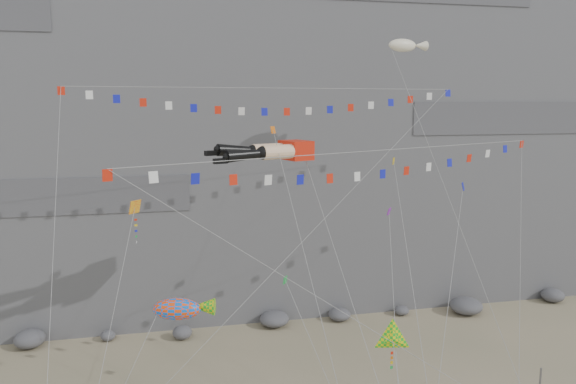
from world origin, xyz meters
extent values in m
cube|color=slate|center=(0.00, 32.00, 25.00)|extent=(80.00, 28.00, 50.00)
cube|color=red|center=(-0.32, 7.63, 16.27)|extent=(2.19, 2.55, 1.27)
cylinder|color=#FFCE9F|center=(-1.86, 6.41, 16.27)|extent=(2.34, 1.60, 0.94)
sphere|color=black|center=(-2.87, 6.05, 16.27)|extent=(0.86, 0.86, 0.86)
cone|color=black|center=(-4.07, 5.63, 16.19)|extent=(2.68, 1.60, 0.88)
cube|color=black|center=(-5.68, 5.06, 15.91)|extent=(0.91, 0.63, 0.31)
cylinder|color=#FFCE9F|center=(-2.28, 7.61, 16.27)|extent=(2.34, 1.60, 0.94)
sphere|color=black|center=(-3.30, 7.25, 16.27)|extent=(0.86, 0.86, 0.86)
cone|color=black|center=(-4.49, 6.82, 16.39)|extent=(2.70, 1.60, 0.94)
cube|color=black|center=(-6.10, 6.25, 16.30)|extent=(0.91, 0.63, 0.31)
cylinder|color=gray|center=(0.78, -0.76, 8.16)|extent=(0.03, 0.03, 23.44)
cylinder|color=gray|center=(-8.19, 3.86, 10.25)|extent=(0.03, 0.03, 28.49)
cylinder|color=gray|center=(7.52, 1.00, 8.30)|extent=(0.03, 0.03, 19.00)
cylinder|color=gray|center=(-12.26, -0.33, 6.92)|extent=(0.03, 0.03, 15.01)
cylinder|color=gray|center=(10.29, 4.09, 11.85)|extent=(0.03, 0.03, 27.76)
cylinder|color=gray|center=(-1.02, 0.19, 8.86)|extent=(0.03, 0.03, 22.40)
cylinder|color=gray|center=(3.68, -0.43, 6.15)|extent=(0.03, 0.03, 17.18)
cylinder|color=gray|center=(-0.67, -1.44, 4.37)|extent=(0.03, 0.03, 13.12)
cylinder|color=gray|center=(5.21, 0.36, 7.70)|extent=(0.03, 0.03, 21.55)
cylinder|color=gray|center=(7.12, -0.04, 6.94)|extent=(0.03, 0.03, 18.39)
camera|label=1|loc=(-9.08, -28.98, 19.41)|focal=35.00mm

